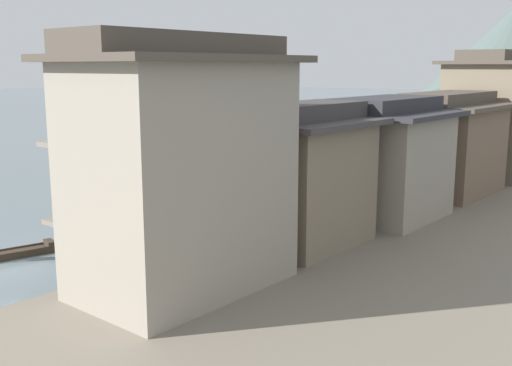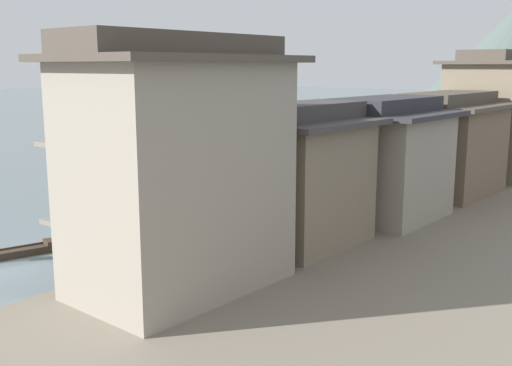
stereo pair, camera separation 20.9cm
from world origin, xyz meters
name	(u,v)px [view 1 (the left image)]	position (x,y,z in m)	size (l,w,h in m)	color
boat_foreground_poled	(0,256)	(-0.75, 0.54, 0.16)	(2.01, 4.85, 0.50)	#33281E
boat_moored_nearest	(476,154)	(3.83, 46.00, 0.22)	(2.79, 3.37, 0.62)	brown
boat_moored_second	(333,170)	(-1.83, 29.52, 0.18)	(5.19, 1.34, 0.56)	brown
boat_moored_third	(133,221)	(-1.16, 8.39, 0.18)	(3.33, 3.80, 0.54)	#232326
boat_moored_far	(417,139)	(-6.11, 54.32, 0.13)	(3.51, 2.93, 0.36)	#33281E
boat_midriver_drifting	(402,180)	(4.73, 28.75, 0.21)	(0.85, 3.95, 0.61)	#423328
boat_midriver_upstream	(261,168)	(-6.87, 26.38, 0.16)	(1.85, 4.09, 0.48)	#232326
house_waterfront_nearest	(181,167)	(9.73, 1.93, 5.14)	(5.73, 8.12, 8.74)	gray
house_waterfront_second	(301,176)	(9.66, 9.04, 3.85)	(5.59, 6.36, 6.14)	#7F705B
house_waterfront_tall	(384,159)	(10.06, 15.77, 3.85)	(6.38, 6.70, 6.14)	gray
house_waterfront_narrow	(446,144)	(10.03, 23.70, 3.84)	(6.31, 7.80, 6.14)	#75604C
house_waterfront_far	(495,115)	(10.15, 31.67, 5.14)	(6.57, 7.77, 8.74)	#7F705B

